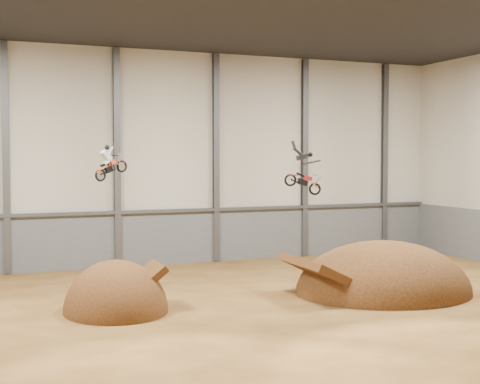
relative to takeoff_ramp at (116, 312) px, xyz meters
name	(u,v)px	position (x,y,z in m)	size (l,w,h in m)	color
floor	(257,313)	(5.87, -2.72, 0.00)	(40.00, 40.00, 0.00)	#4F3215
back_wall	(167,158)	(5.87, 12.28, 7.00)	(40.00, 0.10, 14.00)	beige
ceiling	(258,0)	(5.87, -2.72, 14.00)	(40.00, 40.00, 0.00)	black
lower_band_back	(168,238)	(5.87, 12.18, 1.75)	(39.80, 0.18, 3.50)	#5B5E63
steel_rail	(168,211)	(5.87, 12.03, 3.55)	(39.80, 0.35, 0.20)	#47494F
steel_column_1	(6,158)	(-4.13, 12.08, 7.00)	(0.40, 0.36, 13.90)	#47494F
steel_column_2	(117,158)	(2.54, 12.08, 7.00)	(0.40, 0.36, 13.90)	#47494F
steel_column_3	(216,158)	(9.20, 12.08, 7.00)	(0.40, 0.36, 13.90)	#47494F
steel_column_4	(305,158)	(15.87, 12.08, 7.00)	(0.40, 0.36, 13.90)	#47494F
steel_column_5	(384,158)	(22.54, 12.08, 7.00)	(0.40, 0.36, 13.90)	#47494F
takeoff_ramp	(116,312)	(0.00, 0.00, 0.00)	(4.72, 5.45, 4.72)	#351D0D
landing_ramp	(383,292)	(13.83, -0.86, 0.00)	(9.36, 8.28, 5.40)	#351D0D
fmx_rider_a	(113,159)	(0.44, 2.70, 6.97)	(1.91, 0.73, 1.73)	#F14919
fmx_rider_b	(301,168)	(8.85, -1.11, 6.52)	(2.51, 0.72, 2.15)	red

